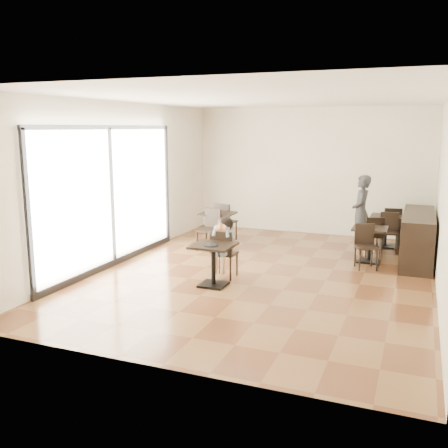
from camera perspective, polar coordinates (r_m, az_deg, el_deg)
The scene contains 23 objects.
floor at distance 9.42m, azimuth 4.51°, elevation -5.69°, with size 6.00×8.00×0.01m, color brown.
ceiling at distance 9.04m, azimuth 4.82°, elevation 14.13°, with size 6.00×8.00×0.01m, color white.
wall_back at distance 12.95m, azimuth 9.86°, elevation 5.96°, with size 6.00×0.01×3.20m, color white.
wall_front at distance 5.44m, azimuth -7.74°, elevation -0.77°, with size 6.00×0.01×3.20m, color white.
wall_left at distance 10.36m, azimuth -11.47°, elevation 4.69°, with size 0.01×8.00×3.20m, color white.
wall_right at distance 8.72m, azimuth 23.90°, elevation 2.81°, with size 0.01×8.00×3.20m, color white.
storefront_window at distance 9.96m, azimuth -12.84°, elevation 3.22°, with size 0.04×4.50×2.60m, color white.
child_table at distance 8.60m, azimuth -1.23°, elevation -4.73°, with size 0.70×0.70×0.73m, color black, non-canonical shape.
child_chair at distance 9.08m, azimuth 0.12°, elevation -3.40°, with size 0.40×0.40×0.88m, color black, non-canonical shape.
child at distance 9.05m, azimuth 0.12°, elevation -2.70°, with size 0.40×0.56×1.11m, color gray, non-canonical shape.
plate at distance 8.42m, azimuth -1.50°, elevation -2.45°, with size 0.25×0.25×0.01m, color black.
pizza_slice at distance 8.79m, azimuth -0.34°, elevation -0.40°, with size 0.26×0.20×0.06m, color tan, non-canonical shape.
adult_patron at distance 11.67m, azimuth 15.38°, elevation 1.37°, with size 0.60×0.40×1.65m, color #36373B.
cafe_table_mid at distance 10.55m, azimuth 16.26°, elevation -2.29°, with size 0.68×0.68×0.71m, color black, non-canonical shape.
cafe_table_left at distance 11.54m, azimuth -0.73°, elevation -0.59°, with size 0.72×0.72×0.77m, color black, non-canonical shape.
cafe_table_back at distance 12.01m, azimuth 17.97°, elevation -0.78°, with size 0.68×0.68×0.72m, color black, non-canonical shape.
chair_mid_a at distance 11.07m, azimuth 16.55°, elevation -1.30°, with size 0.39×0.39×0.86m, color black, non-canonical shape.
chair_mid_b at distance 10.00m, azimuth 15.97°, elevation -2.56°, with size 0.39×0.39×0.86m, color black, non-canonical shape.
chair_left_a at distance 12.03m, azimuth 0.26°, elevation 0.27°, with size 0.41×0.41×0.92m, color black, non-canonical shape.
chair_left_b at distance 11.03m, azimuth -1.82°, elevation -0.72°, with size 0.41×0.41×0.92m, color black, non-canonical shape.
chair_back_a at distance 12.36m, azimuth 18.63°, elevation -0.15°, with size 0.39×0.39×0.87m, color black, non-canonical shape.
chair_back_b at distance 11.45m, azimuth 18.37°, elevation -0.99°, with size 0.39×0.39×0.87m, color black, non-canonical shape.
service_counter at distance 10.86m, azimuth 21.25°, elevation -1.45°, with size 0.60×2.40×1.00m, color black.
Camera 1 is at (2.62, -8.64, 2.70)m, focal length 40.00 mm.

